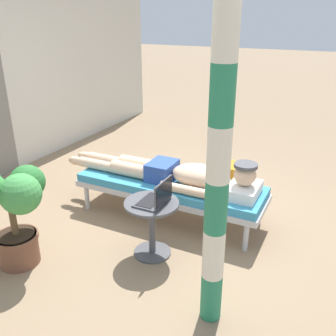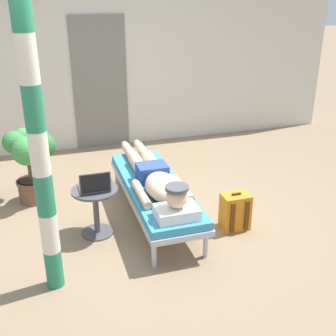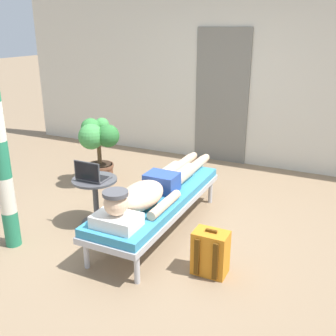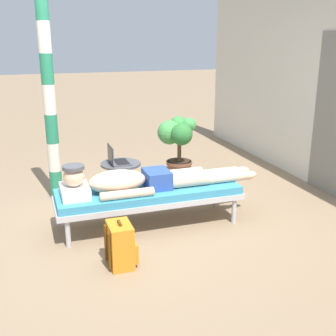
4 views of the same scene
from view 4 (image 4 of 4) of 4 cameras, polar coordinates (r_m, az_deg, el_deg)
The scene contains 8 objects.
ground_plane at distance 4.82m, azimuth -3.16°, elevation -7.12°, with size 40.00×40.00×0.00m, color #8C7256.
lounge_chair at distance 4.63m, azimuth -2.56°, elevation -3.54°, with size 0.62×1.99×0.42m.
person_reclining at distance 4.55m, azimuth -3.90°, elevation -1.65°, with size 0.53×2.17×0.33m.
side_table at distance 5.21m, azimuth -6.25°, elevation -1.10°, with size 0.48×0.48×0.52m.
laptop at distance 5.14m, azimuth -6.89°, elevation 1.24°, with size 0.31×0.24×0.23m.
backpack at distance 3.91m, azimuth -6.31°, elevation -10.15°, with size 0.30×0.26×0.42m.
potted_plant at distance 5.98m, azimuth 1.27°, elevation 3.40°, with size 0.60×0.57×0.90m.
porch_post at distance 5.38m, azimuth -15.49°, elevation 8.77°, with size 0.15×0.15×2.50m.
Camera 4 is at (4.24, -1.15, 1.99)m, focal length 45.89 mm.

